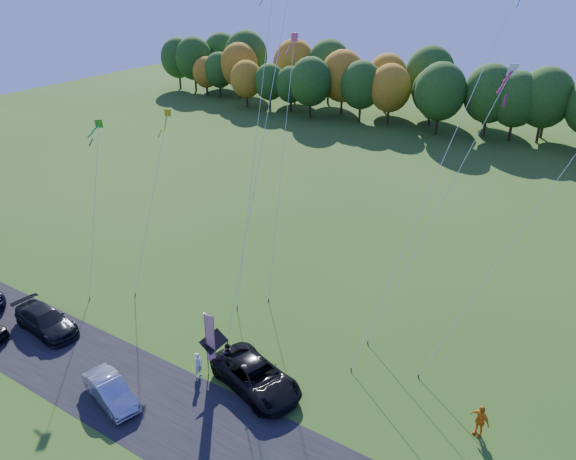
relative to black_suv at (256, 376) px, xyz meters
The scene contains 18 objects.
ground 1.91m from the black_suv, behind, with size 160.00×160.00×0.00m, color #274C14.
asphalt_strip 4.46m from the black_suv, 113.25° to the right, with size 90.00×6.00×0.01m, color black.
tree_line 55.01m from the black_suv, 91.80° to the left, with size 116.00×12.00×10.00m, color #1E4711, non-canonical shape.
black_suv is the anchor object (origin of this frame).
silver_sedan 7.91m from the black_suv, 139.81° to the right, with size 1.46×4.18×1.38m, color #A4A4A9.
dark_truck_a 14.91m from the black_suv, 168.67° to the right, with size 2.09×5.15×1.49m, color black.
person_tailgate_a 3.51m from the black_suv, 163.76° to the right, with size 0.59×0.39×1.61m, color white.
person_tailgate_b 2.42m from the black_suv, 167.23° to the left, with size 0.82×0.64×1.69m, color gray.
person_east 11.91m from the black_suv, 16.24° to the left, with size 1.08×0.45×1.85m, color orange.
feather_flag 3.38m from the black_suv, behind, with size 0.54×0.21×4.21m.
kite_delta_blue 20.11m from the black_suv, 121.75° to the left, with size 4.45×12.55×32.11m.
kite_parafoil_orange 15.89m from the black_suv, 59.86° to the left, with size 6.24×12.44×23.58m.
kite_delta_red 14.65m from the black_suv, 120.59° to the left, with size 2.51×10.72×24.47m.
kite_parafoil_rainbow 16.44m from the black_suv, 40.06° to the left, with size 8.49×7.11×18.60m.
kite_diamond_yellow 16.01m from the black_suv, 155.01° to the left, with size 2.20×7.11×12.23m.
kite_diamond_green 17.20m from the black_suv, 168.77° to the left, with size 2.34×4.99×12.08m.
kite_diamond_white 13.99m from the black_suv, 60.68° to the left, with size 5.17×7.12×16.98m.
kite_diamond_pink 14.71m from the black_suv, 116.74° to the left, with size 2.82×7.44×17.52m.
Camera 1 is at (16.50, -19.61, 21.84)m, focal length 35.00 mm.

